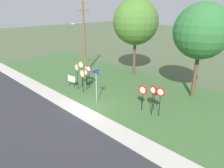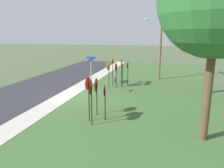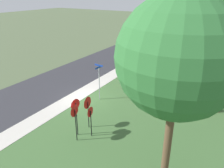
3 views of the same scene
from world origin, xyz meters
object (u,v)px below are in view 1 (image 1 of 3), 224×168
Objects in this scene: yield_sign_far_right at (154,94)px; street_name_post at (96,84)px; oak_tree_left at (136,22)px; yield_sign_near_left at (143,92)px; oak_tree_right at (202,31)px; stop_sign_far_right at (86,75)px; stop_sign_near_right at (77,72)px; yield_sign_far_left at (160,95)px; stop_sign_near_left at (82,76)px; stop_sign_center_tall at (81,69)px; yield_sign_near_right at (153,94)px; stop_sign_far_left at (89,73)px; stop_sign_far_center at (87,71)px; utility_pole at (83,36)px; notice_board at (72,79)px.

yield_sign_far_right is 5.21m from street_name_post.
oak_tree_left is (-2.99, 9.08, 4.76)m from street_name_post.
oak_tree_right is (1.75, 5.95, 4.59)m from yield_sign_near_left.
stop_sign_far_right is at bearing -177.10° from yield_sign_far_right.
stop_sign_near_right reaches higher than yield_sign_far_right.
stop_sign_near_left is at bearing -176.83° from yield_sign_far_left.
yield_sign_near_right is (9.22, 0.05, -0.10)m from stop_sign_center_tall.
oak_tree_right is (8.78, 6.34, 4.65)m from stop_sign_far_right.
yield_sign_far_left is (9.70, 0.37, -0.16)m from stop_sign_center_tall.
oak_tree_left is at bearing 76.88° from stop_sign_far_left.
yield_sign_far_right is at bearing 42.57° from yield_sign_near_left.
stop_sign_near_left is 1.15× the size of yield_sign_far_right.
stop_sign_near_right is 1.50m from stop_sign_far_center.
oak_tree_right is (5.65, 7.66, 4.44)m from street_name_post.
stop_sign_far_center is 5.71m from utility_pole.
stop_sign_far_left is at bearing -18.63° from stop_sign_far_center.
yield_sign_far_right is 7.14m from oak_tree_right.
yield_sign_far_right is 13.28m from utility_pole.
street_name_post reaches higher than stop_sign_far_right.
stop_sign_near_right reaches higher than notice_board.
yield_sign_far_right is 0.67× the size of street_name_post.
stop_sign_far_right is (0.81, 0.55, -0.34)m from stop_sign_near_right.
stop_sign_center_tall is at bearing -148.36° from oak_tree_right.
utility_pole is (-12.62, 2.51, 3.29)m from yield_sign_far_right.
stop_sign_near_right is at bearing -139.95° from stop_sign_far_right.
stop_sign_near_right is 4.02m from street_name_post.
stop_sign_far_left is 2.00× the size of notice_board.
yield_sign_far_left is (0.48, 0.32, -0.05)m from yield_sign_near_right.
notice_board is (-0.81, -0.80, -1.21)m from stop_sign_center_tall.
yield_sign_near_left is at bearing 1.25° from stop_sign_far_center.
street_name_post is 10.68m from oak_tree_left.
utility_pole is at bearing 149.26° from stop_sign_far_right.
stop_sign_center_tall is (-0.31, 0.79, 0.06)m from stop_sign_near_right.
yield_sign_near_left is 9.05m from notice_board.
oak_tree_left is at bearing 70.29° from stop_sign_center_tall.
stop_sign_near_left is 7.71m from yield_sign_far_right.
stop_sign_far_center is 0.81× the size of stop_sign_center_tall.
stop_sign_far_left is 0.28× the size of oak_tree_right.
yield_sign_near_right is 1.23× the size of yield_sign_far_right.
stop_sign_far_center is at bearing -150.97° from oak_tree_right.
street_name_post is at bearing -166.07° from yield_sign_far_left.
stop_sign_near_left is 2.01m from stop_sign_far_center.
stop_sign_far_left is at bearing 118.24° from stop_sign_near_left.
yield_sign_far_left reaches higher than stop_sign_near_left.
street_name_post is (3.13, -1.31, 0.22)m from stop_sign_far_right.
oak_tree_left reaches higher than yield_sign_far_left.
yield_sign_far_right is 0.22× the size of oak_tree_left.
stop_sign_center_tall is 2.29× the size of notice_board.
stop_sign_far_left is 1.08× the size of yield_sign_near_left.
stop_sign_far_left is 2.26m from notice_board.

